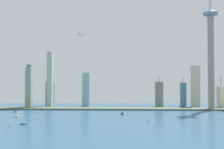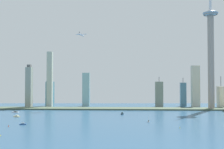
{
  "view_description": "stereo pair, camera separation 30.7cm",
  "coord_description": "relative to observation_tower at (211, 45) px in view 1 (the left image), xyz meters",
  "views": [
    {
      "loc": [
        16.68,
        -299.61,
        69.69
      ],
      "look_at": [
        -18.51,
        458.3,
        92.87
      ],
      "focal_mm": 46.12,
      "sensor_mm": 36.0,
      "label": 1
    },
    {
      "loc": [
        16.99,
        -299.6,
        69.69
      ],
      "look_at": [
        -18.51,
        458.3,
        92.87
      ],
      "focal_mm": 46.12,
      "sensor_mm": 36.0,
      "label": 2
    }
  ],
  "objects": [
    {
      "name": "channel_buoy_2",
      "position": [
        -415.33,
        -318.1,
        -169.23
      ],
      "size": [
        1.69,
        1.69,
        2.81
      ],
      "primitive_type": "cone",
      "color": "#E54C19",
      "rests_on": "ground"
    },
    {
      "name": "boat_3",
      "position": [
        -399.92,
        -296.0,
        -169.32
      ],
      "size": [
        11.34,
        5.02,
        3.66
      ],
      "rotation": [
        0.0,
        0.0,
        3.35
      ],
      "color": "#234B8B",
      "rests_on": "ground"
    },
    {
      "name": "boat_7",
      "position": [
        -185.97,
        -252.55,
        -169.5
      ],
      "size": [
        3.16,
        7.58,
        9.25
      ],
      "rotation": [
        0.0,
        0.0,
        4.78
      ],
      "color": "white",
      "rests_on": "ground"
    },
    {
      "name": "observation_tower",
      "position": [
        0.0,
        0.0,
        0.0
      ],
      "size": [
        40.3,
        40.3,
        357.92
      ],
      "color": "#A19084",
      "rests_on": "ground"
    },
    {
      "name": "skyscraper_1",
      "position": [
        -460.53,
        104.98,
        -133.21
      ],
      "size": [
        21.64,
        25.8,
        95.24
      ],
      "color": "teal",
      "rests_on": "ground"
    },
    {
      "name": "boat_4",
      "position": [
        -451.8,
        -188.27,
        -169.18
      ],
      "size": [
        15.61,
        10.23,
        10.61
      ],
      "rotation": [
        0.0,
        0.0,
        2.75
      ],
      "color": "beige",
      "rests_on": "ground"
    },
    {
      "name": "waterfront_pier",
      "position": [
        -244.39,
        -0.78,
        -168.93
      ],
      "size": [
        742.78,
        61.76,
        3.42
      ],
      "primitive_type": "cube",
      "color": "#43533F",
      "rests_on": "ground"
    },
    {
      "name": "boat_0",
      "position": [
        -234.94,
        -129.77,
        -168.8
      ],
      "size": [
        6.47,
        9.97,
        5.11
      ],
      "rotation": [
        0.0,
        0.0,
        1.13
      ],
      "color": "black",
      "rests_on": "ground"
    },
    {
      "name": "skyscraper_7",
      "position": [
        -127.13,
        88.81,
        -133.32
      ],
      "size": [
        22.83,
        14.38,
        88.62
      ],
      "color": "gray",
      "rests_on": "ground"
    },
    {
      "name": "channel_buoy_0",
      "position": [
        -143.13,
        -321.27,
        -169.35
      ],
      "size": [
        1.39,
        1.39,
        2.56
      ],
      "primitive_type": "cone",
      "color": "yellow",
      "rests_on": "ground"
    },
    {
      "name": "boat_5",
      "position": [
        -488.41,
        -101.04,
        -169.37
      ],
      "size": [
        18.82,
        11.92,
        10.17
      ],
      "rotation": [
        0.0,
        0.0,
        5.95
      ],
      "color": "white",
      "rests_on": "ground"
    },
    {
      "name": "skyscraper_0",
      "position": [
        -451.52,
        67.75,
        -89.01
      ],
      "size": [
        15.5,
        15.21,
        163.24
      ],
      "color": "#B4BBA5",
      "rests_on": "ground"
    },
    {
      "name": "skyscraper_3",
      "position": [
        -347.42,
        100.55,
        -119.84
      ],
      "size": [
        22.05,
        17.97,
        101.58
      ],
      "color": "#8FB8B5",
      "rests_on": "ground"
    },
    {
      "name": "skyscraper_6",
      "position": [
        44.79,
        60.01,
        -140.13
      ],
      "size": [
        16.46,
        27.49,
        89.26
      ],
      "color": "#C5B698",
      "rests_on": "ground"
    },
    {
      "name": "skyscraper_4",
      "position": [
        -53.02,
        105.75,
        -134.74
      ],
      "size": [
        16.99,
        16.11,
        86.09
      ],
      "color": "slate",
      "rests_on": "ground"
    },
    {
      "name": "skyscraper_5",
      "position": [
        -18.43,
        95.33,
        -109.46
      ],
      "size": [
        23.81,
        17.72,
        122.35
      ],
      "color": "beige",
      "rests_on": "ground"
    },
    {
      "name": "airplane",
      "position": [
        -353.42,
        40.82,
        37.96
      ],
      "size": [
        34.73,
        34.47,
        8.6
      ],
      "rotation": [
        0.0,
        0.0,
        1.32
      ],
      "color": "silver"
    },
    {
      "name": "skyscraper_2",
      "position": [
        -501.45,
        31.72,
        -111.54
      ],
      "size": [
        16.15,
        20.67,
        122.85
      ],
      "color": "gray",
      "rests_on": "ground"
    },
    {
      "name": "channel_buoy_1",
      "position": [
        -392.47,
        -399.21,
        -169.66
      ],
      "size": [
        1.19,
        1.19,
        1.94
      ],
      "primitive_type": "cone",
      "color": "yellow",
      "rests_on": "ground"
    }
  ]
}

